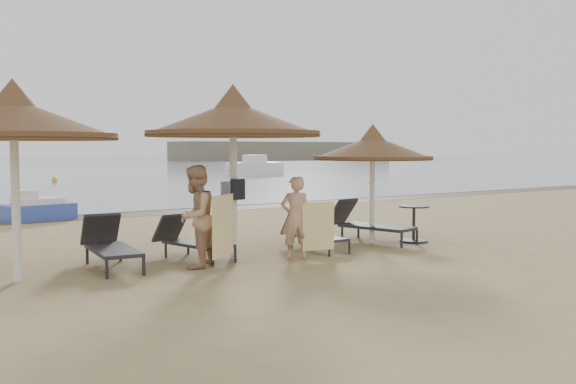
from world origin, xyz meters
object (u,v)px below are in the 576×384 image
object	(u,v)px
lounger_near_left	(190,239)
pedal_boat	(37,209)
lounger_near_right	(312,233)
palapa_right	(373,148)
lounger_far_left	(109,244)
person_left	(195,208)
palapa_left	(13,120)
person_right	(296,211)
lounger_far_right	(366,223)
palapa_center	(233,120)
side_table	(414,225)

from	to	relation	value
lounger_near_left	pedal_boat	size ratio (longest dim) A/B	0.92
lounger_near_right	pedal_boat	distance (m)	9.36
palapa_right	lounger_far_left	xyz separation A→B (m)	(-5.67, 0.56, -1.68)
lounger_near_left	person_left	distance (m)	1.20
palapa_left	person_right	distance (m)	5.08
palapa_right	pedal_boat	size ratio (longest dim) A/B	1.28
palapa_left	lounger_far_right	bearing A→B (deg)	1.37
lounger_far_left	lounger_near_right	xyz separation A→B (m)	(4.09, -0.47, -0.06)
pedal_boat	person_left	bearing A→B (deg)	-96.33
palapa_left	lounger_far_right	xyz separation A→B (m)	(7.40, 0.18, -2.10)
palapa_right	lounger_far_left	size ratio (longest dim) A/B	1.28
palapa_left	lounger_far_left	world-z (taller)	palapa_left
lounger_near_left	person_right	xyz separation A→B (m)	(1.60, -1.22, 0.55)
lounger_near_right	lounger_near_left	bearing A→B (deg)	170.22
lounger_far_left	person_left	size ratio (longest dim) A/B	0.98
palapa_center	side_table	size ratio (longest dim) A/B	4.10
side_table	palapa_right	bearing A→B (deg)	157.70
lounger_far_right	pedal_boat	xyz separation A→B (m)	(-5.08, 8.50, -0.09)
palapa_right	person_right	world-z (taller)	palapa_right
palapa_left	palapa_center	world-z (taller)	palapa_center
side_table	person_left	size ratio (longest dim) A/B	0.39
lounger_near_right	person_left	size ratio (longest dim) A/B	0.81
palapa_right	person_left	world-z (taller)	palapa_right
person_left	person_right	world-z (taller)	person_left
palapa_center	person_left	size ratio (longest dim) A/B	1.59
palapa_right	lounger_far_left	world-z (taller)	palapa_right
lounger_far_left	palapa_center	bearing A→B (deg)	-7.26
palapa_center	person_left	world-z (taller)	palapa_center
lounger_far_left	person_right	distance (m)	3.42
palapa_left	person_right	size ratio (longest dim) A/B	1.75
person_left	lounger_far_left	bearing A→B (deg)	-77.18
pedal_boat	person_right	bearing A→B (deg)	-85.11
lounger_near_left	person_left	xyz separation A→B (m)	(-0.33, -0.93, 0.68)
lounger_far_right	lounger_near_right	bearing A→B (deg)	173.94
lounger_far_left	lounger_near_left	size ratio (longest dim) A/B	1.08
lounger_near_right	lounger_far_right	distance (m)	1.70
lounger_far_left	lounger_near_left	bearing A→B (deg)	4.28
palapa_center	palapa_right	bearing A→B (deg)	-0.89
lounger_far_left	person_right	size ratio (longest dim) A/B	1.12
palapa_center	lounger_near_left	xyz separation A→B (m)	(-0.69, 0.47, -2.25)
lounger_near_left	palapa_left	bearing A→B (deg)	174.05
lounger_far_left	lounger_far_right	size ratio (longest dim) A/B	0.95
lounger_far_right	side_table	xyz separation A→B (m)	(0.80, -0.68, -0.04)
palapa_center	lounger_far_left	size ratio (longest dim) A/B	1.61
lounger_far_left	person_right	bearing A→B (deg)	-16.20
lounger_near_right	lounger_far_right	bearing A→B (deg)	7.33
palapa_right	lounger_near_left	bearing A→B (deg)	172.73
lounger_far_left	side_table	bearing A→B (deg)	-2.46
lounger_near_left	person_left	size ratio (longest dim) A/B	0.91
palapa_center	lounger_far_right	distance (m)	4.19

